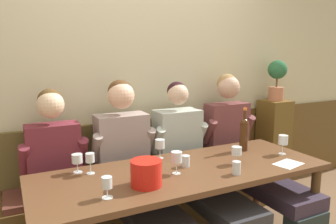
{
  "coord_description": "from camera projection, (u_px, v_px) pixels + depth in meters",
  "views": [
    {
      "loc": [
        -1.09,
        -1.73,
        1.55
      ],
      "look_at": [
        0.01,
        0.46,
        1.1
      ],
      "focal_mm": 34.79,
      "sensor_mm": 36.0,
      "label": 1
    }
  ],
  "objects": [
    {
      "name": "room_wall_back",
      "position": [
        137.0,
        69.0,
        2.99
      ],
      "size": [
        6.8,
        0.08,
        2.8
      ],
      "primitive_type": "cube",
      "color": "beige",
      "rests_on": "ground"
    },
    {
      "name": "wood_wainscot_panel",
      "position": [
        141.0,
        167.0,
        3.11
      ],
      "size": [
        6.8,
        0.03,
        0.94
      ],
      "primitive_type": "cube",
      "color": "brown",
      "rests_on": "ground"
    },
    {
      "name": "wall_bench",
      "position": [
        150.0,
        194.0,
        2.96
      ],
      "size": [
        2.42,
        0.42,
        0.94
      ],
      "color": "brown",
      "rests_on": "ground"
    },
    {
      "name": "dining_table",
      "position": [
        184.0,
        180.0,
        2.33
      ],
      "size": [
        2.12,
        0.77,
        0.73
      ],
      "color": "brown",
      "rests_on": "ground"
    },
    {
      "name": "person_left_seat",
      "position": [
        62.0,
        189.0,
        2.24
      ],
      "size": [
        0.5,
        1.18,
        1.29
      ],
      "color": "#332E3E",
      "rests_on": "ground"
    },
    {
      "name": "person_center_right_seat",
      "position": [
        135.0,
        171.0,
        2.5
      ],
      "size": [
        0.53,
        1.19,
        1.33
      ],
      "color": "#2C3036",
      "rests_on": "ground"
    },
    {
      "name": "person_center_left_seat",
      "position": [
        194.0,
        164.0,
        2.73
      ],
      "size": [
        0.51,
        1.19,
        1.3
      ],
      "color": "#2C3736",
      "rests_on": "ground"
    },
    {
      "name": "person_right_seat",
      "position": [
        247.0,
        152.0,
        2.96
      ],
      "size": [
        0.54,
        1.19,
        1.35
      ],
      "color": "#23302E",
      "rests_on": "ground"
    },
    {
      "name": "ice_bucket",
      "position": [
        146.0,
        173.0,
        2.02
      ],
      "size": [
        0.2,
        0.2,
        0.16
      ],
      "primitive_type": "cylinder",
      "color": "red",
      "rests_on": "dining_table"
    },
    {
      "name": "wine_bottle_amber_mid",
      "position": [
        244.0,
        133.0,
        2.74
      ],
      "size": [
        0.07,
        0.07,
        0.37
      ],
      "color": "#452612",
      "rests_on": "dining_table"
    },
    {
      "name": "wine_glass_near_bucket",
      "position": [
        176.0,
        158.0,
        2.21
      ],
      "size": [
        0.08,
        0.08,
        0.16
      ],
      "color": "silver",
      "rests_on": "dining_table"
    },
    {
      "name": "wine_glass_right_end",
      "position": [
        77.0,
        159.0,
        2.24
      ],
      "size": [
        0.07,
        0.07,
        0.13
      ],
      "color": "silver",
      "rests_on": "dining_table"
    },
    {
      "name": "wine_glass_mid_left",
      "position": [
        90.0,
        159.0,
        2.22
      ],
      "size": [
        0.06,
        0.06,
        0.15
      ],
      "color": "silver",
      "rests_on": "dining_table"
    },
    {
      "name": "wine_glass_center_rear",
      "position": [
        107.0,
        184.0,
        1.85
      ],
      "size": [
        0.06,
        0.06,
        0.13
      ],
      "color": "silver",
      "rests_on": "dining_table"
    },
    {
      "name": "wine_glass_center_front",
      "position": [
        237.0,
        152.0,
        2.42
      ],
      "size": [
        0.08,
        0.08,
        0.13
      ],
      "color": "silver",
      "rests_on": "dining_table"
    },
    {
      "name": "wine_glass_left_end",
      "position": [
        283.0,
        141.0,
        2.65
      ],
      "size": [
        0.08,
        0.08,
        0.16
      ],
      "color": "silver",
      "rests_on": "dining_table"
    },
    {
      "name": "wine_glass_by_bottle",
      "position": [
        160.0,
        145.0,
        2.54
      ],
      "size": [
        0.08,
        0.08,
        0.15
      ],
      "color": "silver",
      "rests_on": "dining_table"
    },
    {
      "name": "water_tumbler_center",
      "position": [
        236.0,
        168.0,
        2.22
      ],
      "size": [
        0.06,
        0.06,
        0.09
      ],
      "primitive_type": "cylinder",
      "color": "silver",
      "rests_on": "dining_table"
    },
    {
      "name": "water_tumbler_left",
      "position": [
        186.0,
        161.0,
        2.37
      ],
      "size": [
        0.06,
        0.06,
        0.08
      ],
      "primitive_type": "cylinder",
      "color": "silver",
      "rests_on": "dining_table"
    },
    {
      "name": "tasting_sheet_left_guest",
      "position": [
        288.0,
        164.0,
        2.43
      ],
      "size": [
        0.24,
        0.19,
        0.0
      ],
      "primitive_type": "cube",
      "rotation": [
        0.0,
        0.0,
        0.22
      ],
      "color": "white",
      "rests_on": "dining_table"
    },
    {
      "name": "corner_pedestal",
      "position": [
        273.0,
        147.0,
        3.61
      ],
      "size": [
        0.28,
        0.28,
        1.04
      ],
      "primitive_type": "cube",
      "color": "brown",
      "rests_on": "ground"
    },
    {
      "name": "potted_plant",
      "position": [
        277.0,
        77.0,
        3.47
      ],
      "size": [
        0.2,
        0.2,
        0.43
      ],
      "color": "#B46D4E",
      "rests_on": "corner_pedestal"
    }
  ]
}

